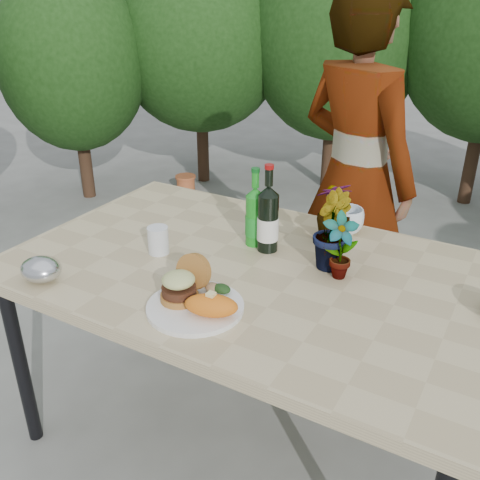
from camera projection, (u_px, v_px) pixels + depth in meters
The scene contains 17 objects.
ground at pixel (250, 435), 2.09m from camera, with size 80.00×80.00×0.00m, color slate.
patio_table at pixel (252, 281), 1.78m from camera, with size 1.60×1.00×0.75m.
shrub_hedge at pixel (421, 73), 2.98m from camera, with size 6.77×5.13×2.22m.
dinner_plate at pixel (195, 307), 1.52m from camera, with size 0.28×0.28×0.01m, color white.
burger_stack at pixel (183, 283), 1.54m from camera, with size 0.11×0.16×0.11m.
sweet_potato at pixel (211, 306), 1.46m from camera, with size 0.15×0.08×0.06m, color orange.
grilled_veg at pixel (218, 288), 1.58m from camera, with size 0.08×0.05×0.03m.
wine_bottle at pixel (268, 220), 1.82m from camera, with size 0.07×0.07×0.31m.
sparkling_water at pixel (255, 217), 1.86m from camera, with size 0.07×0.07×0.28m.
plastic_cup at pixel (158, 240), 1.83m from camera, with size 0.07×0.07×0.10m, color silver.
seedling_left at pixel (340, 247), 1.65m from camera, with size 0.11×0.08×0.22m, color #235C1F.
seedling_mid at pixel (330, 230), 1.71m from camera, with size 0.14×0.11×0.26m, color #235A1F.
seedling_right at pixel (334, 212), 1.89m from camera, with size 0.12×0.12×0.22m, color #215D20.
blue_bowl at pixel (347, 221), 1.97m from camera, with size 0.12×0.12×0.10m, color white.
foil_packet_left at pixel (41, 269), 1.66m from camera, with size 0.13×0.11×0.08m, color silver.
person at pixel (355, 179), 2.34m from camera, with size 0.60×0.39×1.63m, color #95634A.
terracotta_pot at pixel (186, 183), 4.47m from camera, with size 0.17×0.17×0.14m.
Camera 1 is at (0.74, -1.36, 1.60)m, focal length 40.00 mm.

